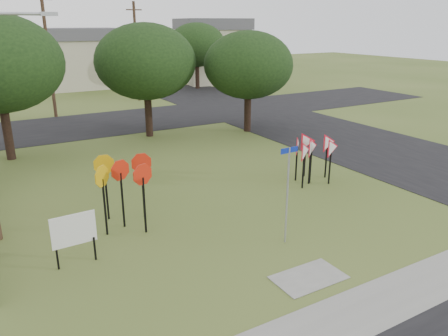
{
  "coord_description": "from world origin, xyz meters",
  "views": [
    {
      "loc": [
        -7.35,
        -10.33,
        6.75
      ],
      "look_at": [
        0.41,
        3.0,
        1.6
      ],
      "focal_mm": 35.0,
      "sensor_mm": 36.0,
      "label": 1
    }
  ],
  "objects_px": {
    "street_name_sign": "(287,190)",
    "yield_sign_cluster": "(313,148)",
    "info_board": "(74,232)",
    "stop_sign_cluster": "(123,177)"
  },
  "relations": [
    {
      "from": "yield_sign_cluster",
      "to": "info_board",
      "type": "xyz_separation_m",
      "value": [
        -10.6,
        -1.95,
        -0.51
      ]
    },
    {
      "from": "street_name_sign",
      "to": "info_board",
      "type": "xyz_separation_m",
      "value": [
        -6.12,
        1.97,
        -0.75
      ]
    },
    {
      "from": "yield_sign_cluster",
      "to": "info_board",
      "type": "height_order",
      "value": "yield_sign_cluster"
    },
    {
      "from": "stop_sign_cluster",
      "to": "street_name_sign",
      "type": "bearing_deg",
      "value": -42.79
    },
    {
      "from": "street_name_sign",
      "to": "yield_sign_cluster",
      "type": "bearing_deg",
      "value": 41.23
    },
    {
      "from": "street_name_sign",
      "to": "stop_sign_cluster",
      "type": "relative_size",
      "value": 1.3
    },
    {
      "from": "street_name_sign",
      "to": "info_board",
      "type": "height_order",
      "value": "street_name_sign"
    },
    {
      "from": "street_name_sign",
      "to": "info_board",
      "type": "relative_size",
      "value": 1.99
    },
    {
      "from": "info_board",
      "to": "stop_sign_cluster",
      "type": "bearing_deg",
      "value": 40.81
    },
    {
      "from": "stop_sign_cluster",
      "to": "info_board",
      "type": "height_order",
      "value": "stop_sign_cluster"
    }
  ]
}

